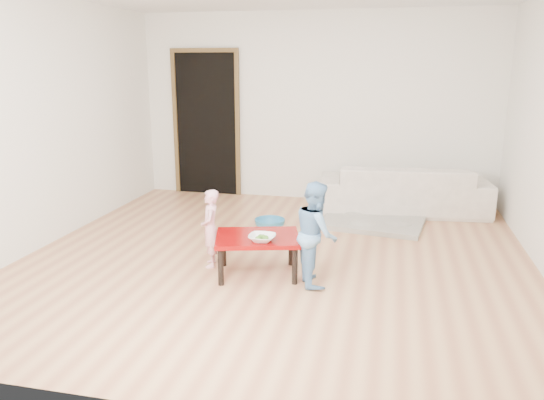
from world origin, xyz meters
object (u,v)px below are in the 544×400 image
(sofa, at_px, (403,188))
(basin, at_px, (270,224))
(child_pink, at_px, (210,228))
(child_blue, at_px, (316,233))
(red_table, at_px, (258,255))
(bowl, at_px, (262,238))

(sofa, height_order, basin, sofa)
(sofa, bearing_deg, child_pink, 47.41)
(child_pink, bearing_deg, child_blue, 62.72)
(red_table, xyz_separation_m, child_blue, (0.55, -0.07, 0.27))
(sofa, bearing_deg, red_table, 56.86)
(basin, bearing_deg, bowl, -79.30)
(basin, bearing_deg, child_blue, -62.62)
(red_table, height_order, basin, red_table)
(sofa, distance_m, bowl, 2.93)
(sofa, distance_m, child_pink, 3.01)
(red_table, height_order, child_pink, child_pink)
(red_table, bearing_deg, basin, 98.64)
(child_pink, bearing_deg, basin, 150.41)
(red_table, bearing_deg, child_blue, -6.89)
(sofa, height_order, red_table, sofa)
(red_table, distance_m, child_blue, 0.61)
(red_table, xyz_separation_m, child_pink, (-0.49, 0.12, 0.19))
(child_blue, distance_m, basin, 1.70)
(bowl, bearing_deg, child_blue, 8.32)
(red_table, relative_size, basin, 2.08)
(child_blue, bearing_deg, bowl, 79.35)
(red_table, height_order, bowl, bowl)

